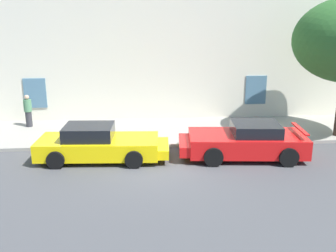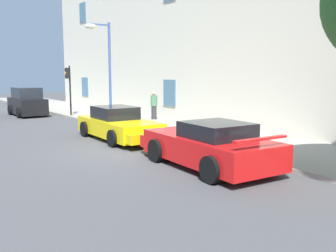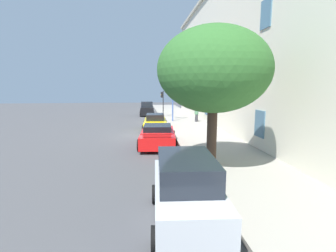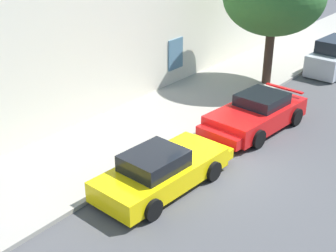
% 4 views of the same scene
% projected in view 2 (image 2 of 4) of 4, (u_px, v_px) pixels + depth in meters
% --- Properties ---
extents(ground_plane, '(80.00, 80.00, 0.00)m').
position_uv_depth(ground_plane, '(129.00, 149.00, 13.78)').
color(ground_plane, '#444447').
extents(sidewalk, '(60.00, 4.31, 0.14)m').
position_uv_depth(sidewalk, '(210.00, 136.00, 16.17)').
color(sidewalk, gray).
rests_on(sidewalk, ground).
extents(sportscar_red_lead, '(5.05, 2.30, 1.35)m').
position_uv_depth(sportscar_red_lead, '(120.00, 126.00, 15.65)').
color(sportscar_red_lead, yellow).
rests_on(sportscar_red_lead, ground).
extents(sportscar_yellow_flank, '(4.98, 2.56, 1.37)m').
position_uv_depth(sportscar_yellow_flank, '(206.00, 145.00, 11.27)').
color(sportscar_yellow_flank, red).
rests_on(sportscar_yellow_flank, ground).
extents(hatchback_parked, '(3.58, 1.86, 1.81)m').
position_uv_depth(hatchback_parked, '(27.00, 103.00, 24.29)').
color(hatchback_parked, black).
rests_on(hatchback_parked, ground).
extents(traffic_light, '(0.22, 0.36, 3.03)m').
position_uv_depth(traffic_light, '(69.00, 81.00, 23.10)').
color(traffic_light, black).
rests_on(traffic_light, sidewalk).
extents(street_lamp, '(0.44, 1.42, 5.23)m').
position_uv_depth(street_lamp, '(102.00, 53.00, 19.87)').
color(street_lamp, '#3F5999').
rests_on(street_lamp, sidewalk).
extents(pedestrian_admiring, '(0.53, 0.53, 1.57)m').
position_uv_depth(pedestrian_admiring, '(154.00, 105.00, 21.34)').
color(pedestrian_admiring, '#333338').
rests_on(pedestrian_admiring, sidewalk).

